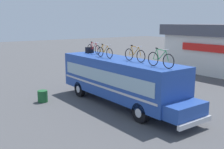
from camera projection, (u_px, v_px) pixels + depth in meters
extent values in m
plane|color=#4C4C4F|center=(118.00, 104.00, 17.17)|extent=(120.00, 120.00, 0.00)
cube|color=#23479E|center=(118.00, 77.00, 16.84)|extent=(9.53, 2.48, 2.28)
cube|color=#23479E|center=(186.00, 111.00, 12.86)|extent=(0.96, 2.28, 0.72)
cube|color=#99B7C6|center=(102.00, 76.00, 16.07)|extent=(8.77, 0.04, 0.77)
cube|color=#99B7C6|center=(134.00, 72.00, 17.54)|extent=(8.77, 0.04, 0.77)
cube|color=silver|center=(102.00, 87.00, 16.19)|extent=(9.15, 0.03, 0.12)
cube|color=silver|center=(134.00, 81.00, 17.67)|extent=(9.15, 0.03, 0.12)
cube|color=silver|center=(195.00, 123.00, 12.52)|extent=(0.16, 2.36, 0.24)
cylinder|color=black|center=(140.00, 113.00, 13.88)|extent=(1.04, 0.28, 1.04)
cylinder|color=silver|center=(140.00, 113.00, 13.88)|extent=(0.47, 0.30, 0.47)
cylinder|color=black|center=(169.00, 105.00, 15.17)|extent=(1.04, 0.28, 1.04)
cylinder|color=silver|center=(169.00, 105.00, 15.17)|extent=(0.47, 0.30, 0.47)
cylinder|color=black|center=(80.00, 89.00, 18.76)|extent=(1.04, 0.28, 1.04)
cylinder|color=silver|center=(80.00, 89.00, 18.76)|extent=(0.47, 0.30, 0.47)
cylinder|color=black|center=(106.00, 85.00, 20.05)|extent=(1.04, 0.28, 1.04)
cylinder|color=silver|center=(106.00, 85.00, 20.05)|extent=(0.47, 0.30, 0.47)
cube|color=black|center=(89.00, 50.00, 19.84)|extent=(0.45, 0.47, 0.42)
torus|color=black|center=(90.00, 49.00, 19.67)|extent=(0.64, 0.04, 0.64)
torus|color=black|center=(98.00, 50.00, 18.88)|extent=(0.64, 0.04, 0.64)
cylinder|color=red|center=(92.00, 46.00, 19.39)|extent=(0.20, 0.04, 0.46)
cylinder|color=red|center=(94.00, 46.00, 19.15)|extent=(0.47, 0.04, 0.44)
cylinder|color=red|center=(94.00, 43.00, 19.17)|extent=(0.61, 0.04, 0.07)
cylinder|color=red|center=(91.00, 49.00, 19.52)|extent=(0.39, 0.03, 0.05)
cylinder|color=red|center=(91.00, 46.00, 19.54)|extent=(0.25, 0.03, 0.48)
cylinder|color=red|center=(97.00, 47.00, 18.91)|extent=(0.21, 0.03, 0.45)
cylinder|color=silver|center=(96.00, 43.00, 18.93)|extent=(0.03, 0.44, 0.03)
ellipsoid|color=black|center=(91.00, 42.00, 19.40)|extent=(0.20, 0.08, 0.06)
torus|color=black|center=(100.00, 52.00, 17.54)|extent=(0.65, 0.04, 0.65)
torus|color=black|center=(109.00, 53.00, 16.75)|extent=(0.65, 0.04, 0.65)
cylinder|color=orange|center=(103.00, 48.00, 17.26)|extent=(0.19, 0.04, 0.46)
cylinder|color=orange|center=(106.00, 49.00, 17.02)|extent=(0.47, 0.04, 0.45)
cylinder|color=orange|center=(105.00, 45.00, 17.04)|extent=(0.60, 0.04, 0.07)
cylinder|color=orange|center=(102.00, 52.00, 17.39)|extent=(0.38, 0.03, 0.05)
cylinder|color=orange|center=(101.00, 48.00, 17.41)|extent=(0.25, 0.03, 0.48)
cylinder|color=orange|center=(109.00, 50.00, 16.78)|extent=(0.21, 0.03, 0.45)
cylinder|color=silver|center=(108.00, 45.00, 16.80)|extent=(0.03, 0.44, 0.03)
ellipsoid|color=black|center=(102.00, 44.00, 17.27)|extent=(0.20, 0.08, 0.06)
torus|color=black|center=(129.00, 54.00, 15.89)|extent=(0.71, 0.04, 0.71)
torus|color=black|center=(141.00, 56.00, 15.08)|extent=(0.71, 0.04, 0.71)
cylinder|color=orange|center=(133.00, 50.00, 15.59)|extent=(0.20, 0.04, 0.50)
cylinder|color=orange|center=(136.00, 51.00, 15.36)|extent=(0.48, 0.04, 0.49)
cylinder|color=orange|center=(135.00, 47.00, 15.37)|extent=(0.62, 0.04, 0.07)
cylinder|color=orange|center=(131.00, 55.00, 15.73)|extent=(0.39, 0.03, 0.05)
cylinder|color=orange|center=(130.00, 50.00, 15.75)|extent=(0.25, 0.03, 0.52)
cylinder|color=orange|center=(140.00, 52.00, 15.11)|extent=(0.22, 0.03, 0.49)
cylinder|color=silver|center=(139.00, 47.00, 15.12)|extent=(0.03, 0.44, 0.03)
ellipsoid|color=black|center=(132.00, 45.00, 15.60)|extent=(0.20, 0.08, 0.06)
torus|color=black|center=(153.00, 59.00, 13.89)|extent=(0.73, 0.04, 0.73)
torus|color=black|center=(168.00, 61.00, 13.07)|extent=(0.73, 0.04, 0.73)
cylinder|color=green|center=(158.00, 54.00, 13.59)|extent=(0.20, 0.04, 0.52)
cylinder|color=green|center=(162.00, 55.00, 13.35)|extent=(0.48, 0.04, 0.50)
cylinder|color=green|center=(161.00, 50.00, 13.37)|extent=(0.62, 0.04, 0.07)
cylinder|color=green|center=(156.00, 59.00, 13.73)|extent=(0.40, 0.03, 0.05)
cylinder|color=green|center=(155.00, 54.00, 13.75)|extent=(0.25, 0.03, 0.54)
cylinder|color=green|center=(167.00, 56.00, 13.10)|extent=(0.22, 0.03, 0.51)
cylinder|color=silver|center=(166.00, 50.00, 13.12)|extent=(0.03, 0.44, 0.03)
ellipsoid|color=black|center=(157.00, 48.00, 13.60)|extent=(0.20, 0.08, 0.06)
cube|color=red|center=(217.00, 49.00, 24.44)|extent=(7.73, 0.16, 0.70)
cylinder|color=#1E592D|center=(43.00, 96.00, 17.48)|extent=(0.64, 0.64, 0.75)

